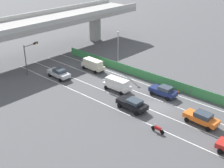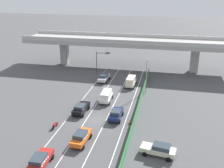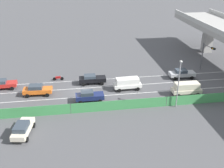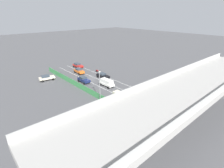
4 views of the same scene
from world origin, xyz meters
name	(u,v)px [view 4 (image 4 of 4)]	position (x,y,z in m)	size (l,w,h in m)	color
ground_plane	(91,79)	(0.00, 0.00, 0.00)	(300.00, 300.00, 0.00)	#4C4C4F
lane_line_left_edge	(113,80)	(-4.85, 5.12, 0.00)	(0.14, 46.23, 0.01)	silver
lane_line_mid_left	(105,82)	(-1.62, 5.12, 0.00)	(0.14, 46.23, 0.01)	silver
lane_line_mid_right	(96,85)	(1.62, 5.12, 0.00)	(0.14, 46.23, 0.01)	silver
lane_line_right_edge	(87,88)	(4.85, 5.12, 0.00)	(0.14, 46.23, 0.01)	silver
elevated_overpass	(189,89)	(0.00, 30.23, 6.68)	(54.27, 9.58, 8.34)	#A09E99
green_fence	(82,87)	(6.42, 5.12, 0.78)	(0.10, 42.33, 1.56)	#3D8E4C
car_taxi_orange	(79,71)	(-0.24, -7.15, 0.95)	(2.15, 4.62, 1.74)	orange
car_van_white	(107,82)	(-0.12, 7.59, 1.16)	(2.16, 4.69, 2.01)	silver
car_van_cream	(121,97)	(3.27, 16.58, 1.19)	(2.12, 4.74, 2.08)	beige
car_sedan_black	(103,75)	(-3.28, 1.90, 0.91)	(2.14, 4.71, 1.63)	black
car_sedan_navy	(84,79)	(3.14, 0.92, 0.94)	(1.99, 4.33, 1.72)	navy
car_sedan_silver	(145,92)	(-3.27, 18.43, 0.92)	(2.12, 4.74, 1.70)	#B7BABC
car_sedan_red	(78,65)	(-3.47, -13.28, 0.92)	(2.20, 4.66, 1.65)	red
motorcycle	(97,71)	(-5.60, -4.04, 0.46)	(0.60, 1.95, 0.93)	black
parked_sedan_cream	(46,78)	(10.65, -7.86, 0.94)	(4.76, 2.52, 1.70)	beige
traffic_light	(170,85)	(-5.28, 23.77, 3.93)	(3.32, 0.84, 5.56)	#47474C
street_lamp	(100,84)	(6.82, 13.52, 4.41)	(0.60, 0.36, 7.29)	gray
traffic_cone	(74,82)	(5.63, -0.23, 0.31)	(0.47, 0.47, 0.67)	orange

